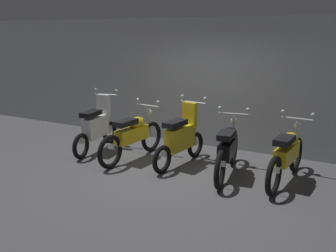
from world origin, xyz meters
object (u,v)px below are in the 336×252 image
motorbike_slot_3 (228,148)px  motorbike_slot_2 (181,138)px  motorbike_slot_0 (97,127)px  motorbike_slot_1 (133,135)px  motorbike_slot_4 (287,155)px

motorbike_slot_3 → motorbike_slot_2: bearing=173.7°
motorbike_slot_0 → motorbike_slot_1: size_ratio=0.86×
motorbike_slot_2 → motorbike_slot_4: motorbike_slot_2 is taller
motorbike_slot_0 → motorbike_slot_3: 2.98m
motorbike_slot_0 → motorbike_slot_2: same height
motorbike_slot_0 → motorbike_slot_1: bearing=-6.6°
motorbike_slot_0 → motorbike_slot_1: motorbike_slot_0 is taller
motorbike_slot_0 → motorbike_slot_3: motorbike_slot_0 is taller
motorbike_slot_2 → motorbike_slot_4: 1.98m
motorbike_slot_3 → motorbike_slot_0: bearing=178.9°
motorbike_slot_0 → motorbike_slot_1: 1.01m
motorbike_slot_3 → motorbike_slot_4: (1.00, 0.14, 0.00)m
motorbike_slot_1 → motorbike_slot_2: motorbike_slot_2 is taller
motorbike_slot_4 → motorbike_slot_1: bearing=-176.0°
motorbike_slot_0 → motorbike_slot_2: 1.99m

